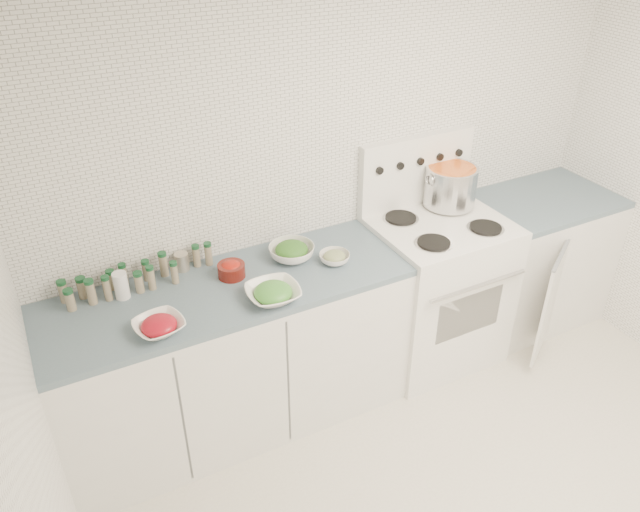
% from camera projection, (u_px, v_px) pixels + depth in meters
% --- Properties ---
extents(room_walls, '(3.54, 3.04, 2.52)m').
position_uv_depth(room_walls, '(556.00, 242.00, 2.17)').
color(room_walls, white).
rests_on(room_walls, ground).
extents(counter_left, '(1.85, 0.62, 0.90)m').
position_uv_depth(counter_left, '(234.00, 356.00, 3.33)').
color(counter_left, white).
rests_on(counter_left, ground).
extents(stove, '(0.76, 0.70, 1.36)m').
position_uv_depth(stove, '(434.00, 285.00, 3.81)').
color(stove, white).
rests_on(stove, ground).
extents(counter_right, '(0.89, 0.84, 0.90)m').
position_uv_depth(counter_right, '(533.00, 259.00, 4.16)').
color(counter_right, white).
rests_on(counter_right, ground).
extents(stock_pot, '(0.33, 0.31, 0.24)m').
position_uv_depth(stock_pot, '(450.00, 184.00, 3.69)').
color(stock_pot, silver).
rests_on(stock_pot, stove).
extents(bowl_tomato, '(0.25, 0.25, 0.07)m').
position_uv_depth(bowl_tomato, '(159.00, 326.00, 2.78)').
color(bowl_tomato, white).
rests_on(bowl_tomato, counter_left).
extents(bowl_snowpea, '(0.27, 0.27, 0.09)m').
position_uv_depth(bowl_snowpea, '(273.00, 293.00, 2.98)').
color(bowl_snowpea, white).
rests_on(bowl_snowpea, counter_left).
extents(bowl_broccoli, '(0.32, 0.32, 0.10)m').
position_uv_depth(bowl_broccoli, '(292.00, 251.00, 3.29)').
color(bowl_broccoli, white).
rests_on(bowl_broccoli, counter_left).
extents(bowl_zucchini, '(0.20, 0.20, 0.07)m').
position_uv_depth(bowl_zucchini, '(335.00, 257.00, 3.27)').
color(bowl_zucchini, white).
rests_on(bowl_zucchini, counter_left).
extents(bowl_pepper, '(0.14, 0.14, 0.09)m').
position_uv_depth(bowl_pepper, '(231.00, 269.00, 3.15)').
color(bowl_pepper, '#55140E').
rests_on(bowl_pepper, counter_left).
extents(salt_canister, '(0.09, 0.09, 0.14)m').
position_uv_depth(salt_canister, '(121.00, 286.00, 2.98)').
color(salt_canister, white).
rests_on(salt_canister, counter_left).
extents(tin_can, '(0.09, 0.09, 0.10)m').
position_uv_depth(tin_can, '(182.00, 262.00, 3.20)').
color(tin_can, '#B3A897').
rests_on(tin_can, counter_left).
extents(spice_cluster, '(0.76, 0.14, 0.14)m').
position_uv_depth(spice_cluster, '(129.00, 278.00, 3.05)').
color(spice_cluster, gray).
rests_on(spice_cluster, counter_left).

